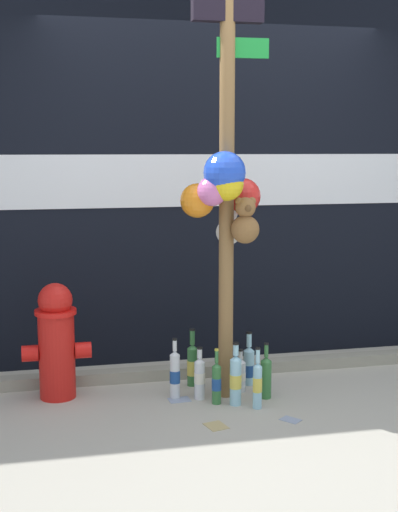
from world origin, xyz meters
TOP-DOWN VIEW (x-y plane):
  - ground_plane at (0.00, 0.00)m, footprint 14.00×14.00m
  - building_wall at (-0.00, 1.32)m, footprint 10.00×0.21m
  - curb_strip at (0.00, 0.82)m, footprint 8.00×0.12m
  - memorial_post at (-0.13, 0.37)m, footprint 0.56×0.49m
  - fire_hydrant at (-1.19, 0.60)m, footprint 0.44×0.27m
  - bottle_0 at (-0.29, 0.64)m, footprint 0.07×0.07m
  - bottle_1 at (-0.30, 0.37)m, footprint 0.07×0.07m
  - bottle_2 at (-0.22, 0.27)m, footprint 0.06×0.06m
  - bottle_3 at (-0.01, 0.46)m, footprint 0.07×0.07m
  - bottle_4 at (-0.10, 0.22)m, footprint 0.07×0.07m
  - bottle_5 at (-0.45, 0.43)m, footprint 0.07×0.07m
  - bottle_6 at (0.09, 0.58)m, footprint 0.08×0.08m
  - bottle_7 at (-0.10, 0.51)m, footprint 0.08×0.08m
  - bottle_8 at (0.01, 0.14)m, footprint 0.06×0.06m
  - bottle_9 at (0.12, 0.30)m, footprint 0.07×0.07m
  - litter_0 at (-0.43, 0.38)m, footprint 0.14×0.11m
  - litter_1 at (0.15, -0.10)m, footprint 0.14×0.14m
  - litter_2 at (-0.31, -0.09)m, footprint 0.14×0.16m

SIDE VIEW (x-z plane):
  - ground_plane at x=0.00m, z-range 0.00..0.00m
  - litter_0 at x=-0.43m, z-range 0.00..0.01m
  - litter_1 at x=0.15m, z-range 0.00..0.01m
  - litter_2 at x=-0.31m, z-range 0.00..0.01m
  - curb_strip at x=0.00m, z-range 0.00..0.08m
  - bottle_3 at x=-0.01m, z-range -0.03..0.26m
  - bottle_6 at x=0.09m, z-range -0.05..0.32m
  - bottle_2 at x=-0.22m, z-range -0.04..0.32m
  - bottle_1 at x=-0.30m, z-range -0.03..0.32m
  - bottle_9 at x=0.12m, z-range -0.04..0.33m
  - bottle_0 at x=-0.29m, z-range -0.05..0.35m
  - bottle_7 at x=-0.10m, z-range -0.03..0.34m
  - bottle_8 at x=0.01m, z-range -0.04..0.35m
  - bottle_5 at x=-0.45m, z-range -0.04..0.36m
  - bottle_4 at x=-0.10m, z-range -0.03..0.37m
  - fire_hydrant at x=-1.19m, z-range 0.00..0.76m
  - memorial_post at x=-0.13m, z-range 0.11..2.82m
  - building_wall at x=0.00m, z-range 0.00..3.29m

